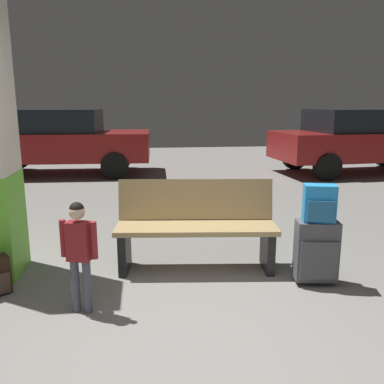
% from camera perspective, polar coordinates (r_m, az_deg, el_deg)
% --- Properties ---
extents(ground_plane, '(18.00, 18.00, 0.10)m').
position_cam_1_polar(ground_plane, '(6.61, -4.34, -2.69)').
color(ground_plane, gray).
extents(bench, '(1.65, 0.69, 0.89)m').
position_cam_1_polar(bench, '(4.16, 0.58, -4.70)').
color(bench, tan).
rests_on(bench, ground_plane).
extents(suitcase, '(0.40, 0.28, 0.60)m').
position_cam_1_polar(suitcase, '(3.98, 16.93, -7.88)').
color(suitcase, '#4C4C51').
rests_on(suitcase, ground_plane).
extents(backpack_bright, '(0.31, 0.24, 0.34)m').
position_cam_1_polar(backpack_bright, '(3.85, 17.34, -1.58)').
color(backpack_bright, '#268CD8').
rests_on(backpack_bright, suitcase).
extents(child, '(0.30, 0.22, 0.92)m').
position_cam_1_polar(child, '(3.36, -15.49, -7.21)').
color(child, '#4C5160').
rests_on(child, ground_plane).
extents(parked_car_side, '(4.23, 2.06, 1.51)m').
position_cam_1_polar(parked_car_side, '(10.60, 22.32, 6.81)').
color(parked_car_side, maroon).
rests_on(parked_car_side, ground_plane).
extents(parked_car_far, '(4.16, 1.92, 1.51)m').
position_cam_1_polar(parked_car_far, '(10.13, -17.98, 6.92)').
color(parked_car_far, maroon).
rests_on(parked_car_far, ground_plane).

